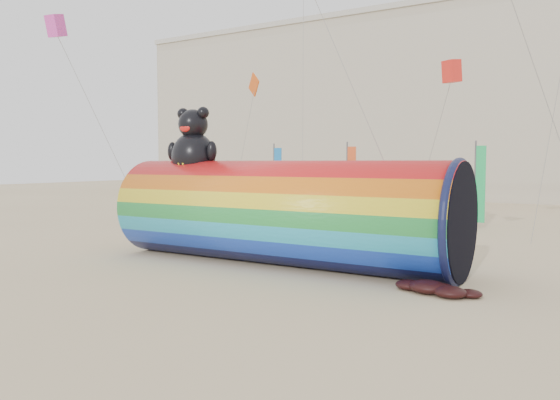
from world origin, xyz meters
The scene contains 6 objects.
ground centered at (0.00, 0.00, 0.00)m, with size 160.00×160.00×0.00m, color #CCB58C.
hotel_building centered at (-12.00, 45.95, 10.31)m, with size 60.40×15.40×20.60m.
windsock_assembly centered at (1.15, 0.46, 2.11)m, with size 13.79×4.20×6.36m.
kite_handler centered at (6.42, 0.30, 0.92)m, with size 0.67×0.44×1.83m, color #56585E.
fabric_bundle centered at (7.66, -1.29, 0.17)m, with size 2.62×1.35×0.41m.
festival_banners centered at (-1.30, 14.53, 2.64)m, with size 13.49×2.19×5.20m.
Camera 1 is at (12.11, -17.45, 3.95)m, focal length 35.00 mm.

